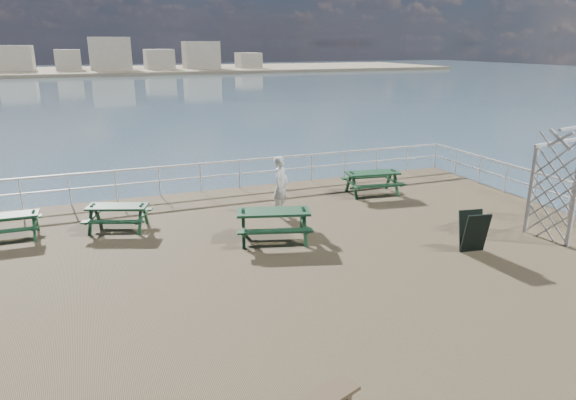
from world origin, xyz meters
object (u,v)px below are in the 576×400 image
Objects in this scene: picnic_table_c at (372,178)px; picnic_table_d at (273,219)px; picnic_table_b at (118,212)px; person at (281,186)px; trellis_arbor at (576,185)px; picnic_table_a at (7,221)px.

picnic_table_d reaches higher than picnic_table_c.
person is at bearing 15.49° from picnic_table_b.
trellis_arbor reaches higher than picnic_table_d.
picnic_table_c is 4.02m from person.
picnic_table_b is 8.82m from picnic_table_c.
picnic_table_d is at bearing 152.49° from trellis_arbor.
trellis_arbor is 1.65× the size of person.
picnic_table_b is 1.11× the size of person.
person is (-7.24, 4.49, -0.44)m from trellis_arbor.
picnic_table_c is 0.67× the size of trellis_arbor.
picnic_table_d is 8.62m from trellis_arbor.
person is at bearing 137.45° from trellis_arbor.
picnic_table_a is 0.81× the size of picnic_table_b.
picnic_table_c is at bearing 110.83° from trellis_arbor.
picnic_table_c is at bearing 47.77° from picnic_table_d.
picnic_table_b is 0.67× the size of trellis_arbor.
person reaches higher than picnic_table_b.
picnic_table_d is (-4.86, -2.99, 0.03)m from picnic_table_c.
picnic_table_a is 11.71m from picnic_table_c.
picnic_table_c is (8.80, 0.55, 0.06)m from picnic_table_b.
picnic_table_c is at bearing 2.52° from picnic_table_a.
picnic_table_c is 1.11× the size of person.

